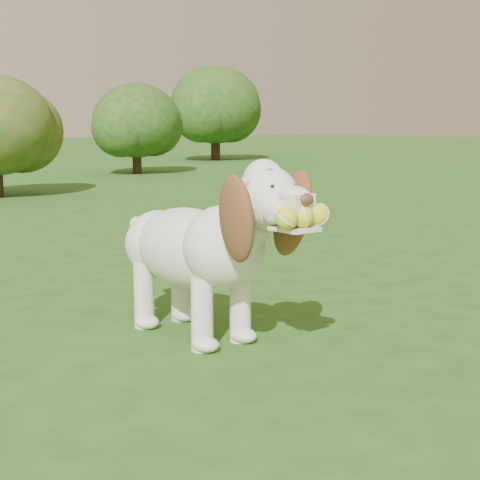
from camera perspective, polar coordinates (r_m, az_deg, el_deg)
ground at (r=2.99m, az=-2.95°, el=-9.05°), size 80.00×80.00×0.00m
dog at (r=3.13m, az=-2.86°, el=-0.24°), size 0.42×1.22×0.79m
shrub_d at (r=13.58m, az=-8.06°, el=9.15°), size 1.57×1.57×1.63m
shrub_h at (r=18.32m, az=-1.93°, el=10.42°), size 2.21×2.21×2.29m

